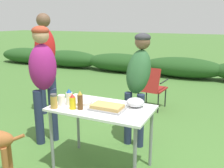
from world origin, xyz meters
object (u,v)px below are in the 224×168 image
object	(u,v)px
camp_chair_green_behind_table	(150,86)
standing_person_in_dark_puffer	(138,76)
plate_stack	(83,102)
mustard_bottle	(73,102)
mayo_bottle	(69,97)
mixing_bowl	(135,102)
standing_person_in_gray_fleece	(46,54)
paper_cup_stack	(62,100)
beer_bottle	(80,100)
food_tray	(107,107)
standing_person_with_beanie	(43,73)
spice_jar	(54,101)
folding_table	(102,114)

from	to	relation	value
camp_chair_green_behind_table	standing_person_in_dark_puffer	bearing A→B (deg)	-75.37
plate_stack	mustard_bottle	distance (m)	0.19
mustard_bottle	mayo_bottle	size ratio (longest dim) A/B	0.91
mixing_bowl	standing_person_in_gray_fleece	world-z (taller)	standing_person_in_gray_fleece
paper_cup_stack	beer_bottle	distance (m)	0.26
mixing_bowl	camp_chair_green_behind_table	xyz separation A→B (m)	(-0.39, 1.93, -0.32)
food_tray	plate_stack	xyz separation A→B (m)	(-0.33, 0.05, -0.01)
standing_person_with_beanie	camp_chair_green_behind_table	size ratio (longest dim) A/B	1.91
food_tray	standing_person_in_dark_puffer	size ratio (longest dim) A/B	0.25
food_tray	standing_person_with_beanie	distance (m)	1.14
plate_stack	spice_jar	xyz separation A→B (m)	(-0.21, -0.25, 0.06)
folding_table	spice_jar	xyz separation A→B (m)	(-0.45, -0.25, 0.15)
mustard_bottle	standing_person_in_dark_puffer	size ratio (longest dim) A/B	0.11
standing_person_in_dark_puffer	plate_stack	bearing A→B (deg)	-112.97
paper_cup_stack	standing_person_in_dark_puffer	size ratio (longest dim) A/B	0.08
spice_jar	paper_cup_stack	bearing A→B (deg)	81.54
folding_table	mayo_bottle	bearing A→B (deg)	-167.19
standing_person_in_dark_puffer	standing_person_with_beanie	size ratio (longest dim) A/B	0.94
spice_jar	camp_chair_green_behind_table	size ratio (longest dim) A/B	0.19
standing_person_with_beanie	mustard_bottle	bearing A→B (deg)	-86.25
mustard_bottle	food_tray	bearing A→B (deg)	20.78
standing_person_in_dark_puffer	food_tray	bearing A→B (deg)	-90.00
plate_stack	mustard_bottle	size ratio (longest dim) A/B	1.26
plate_stack	mayo_bottle	world-z (taller)	mayo_bottle
plate_stack	mayo_bottle	size ratio (longest dim) A/B	1.15
mustard_bottle	spice_jar	size ratio (longest dim) A/B	1.06
standing_person_in_gray_fleece	standing_person_with_beanie	distance (m)	1.16
spice_jar	camp_chair_green_behind_table	bearing A→B (deg)	80.74
paper_cup_stack	standing_person_in_gray_fleece	world-z (taller)	standing_person_in_gray_fleece
plate_stack	mayo_bottle	bearing A→B (deg)	-145.33
standing_person_in_dark_puffer	standing_person_in_gray_fleece	xyz separation A→B (m)	(-1.84, 0.38, 0.14)
standing_person_with_beanie	beer_bottle	bearing A→B (deg)	-82.50
standing_person_in_gray_fleece	standing_person_in_dark_puffer	bearing A→B (deg)	-60.42
plate_stack	standing_person_with_beanie	size ratio (longest dim) A/B	0.13
standing_person_with_beanie	folding_table	bearing A→B (deg)	-70.13
paper_cup_stack	spice_jar	distance (m)	0.12
mayo_bottle	standing_person_in_dark_puffer	bearing A→B (deg)	59.20
mixing_bowl	spice_jar	bearing A→B (deg)	-151.78
beer_bottle	folding_table	bearing A→B (deg)	42.41
food_tray	mayo_bottle	xyz separation A→B (m)	(-0.46, -0.03, 0.06)
mustard_bottle	spice_jar	distance (m)	0.20
mayo_bottle	beer_bottle	size ratio (longest dim) A/B	0.88
mustard_bottle	plate_stack	bearing A→B (deg)	86.34
mixing_bowl	paper_cup_stack	bearing A→B (deg)	-158.27
food_tray	plate_stack	distance (m)	0.34
mixing_bowl	plate_stack	bearing A→B (deg)	-163.44
standing_person_in_dark_puffer	folding_table	bearing A→B (deg)	-96.95
mustard_bottle	standing_person_in_dark_puffer	distance (m)	1.04
folding_table	plate_stack	size ratio (longest dim) A/B	5.23
folding_table	paper_cup_stack	bearing A→B (deg)	-163.01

